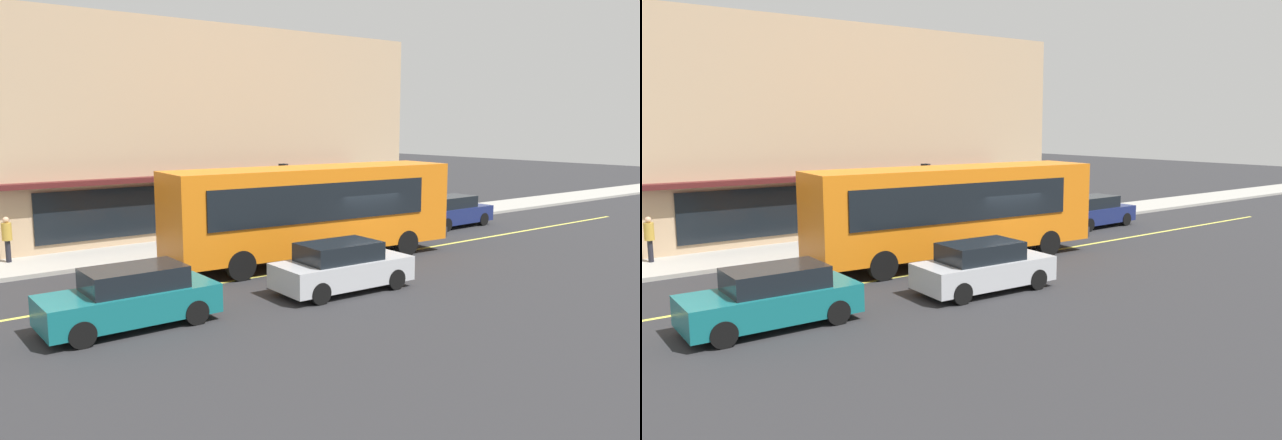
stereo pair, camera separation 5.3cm
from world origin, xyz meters
The scene contains 12 objects.
ground centered at (0.00, 0.00, 0.00)m, with size 120.00×120.00×0.00m, color #28282B.
sidewalk centered at (0.00, 5.86, 0.07)m, with size 80.00×3.11×0.15m, color #9E9B93.
lane_centre_stripe centered at (0.00, 0.00, 0.00)m, with size 36.00×0.16×0.01m, color #D8D14C.
storefront_building centered at (-2.62, 11.69, 4.68)m, with size 23.70×9.18×9.38m.
bus centered at (-1.57, 0.79, 1.99)m, with size 11.28×3.30×3.50m.
traffic_light centered at (-0.12, 4.90, 2.53)m, with size 0.30×0.52×3.20m.
car_silver centered at (-3.40, -3.05, 0.74)m, with size 4.37×1.99×1.52m.
car_teal centered at (-9.77, -2.49, 0.74)m, with size 4.31×1.88×1.52m.
car_navy centered at (8.60, 3.02, 0.74)m, with size 4.35×1.97×1.52m.
pedestrian_waiting centered at (-10.78, 6.74, 1.13)m, with size 0.34×0.34×1.64m.
pedestrian_near_storefront centered at (2.09, 6.64, 1.20)m, with size 0.34×0.34×1.74m.
pedestrian_by_curb centered at (11.19, 5.95, 1.09)m, with size 0.34×0.34×1.59m.
Camera 2 is at (-15.16, -17.49, 5.08)m, focal length 35.19 mm.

